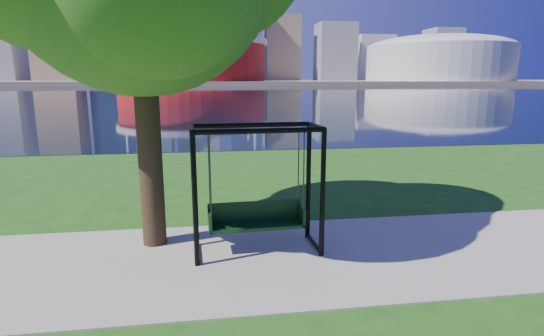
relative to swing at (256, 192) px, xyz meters
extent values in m
plane|color=#1E5114|center=(0.30, 0.07, -1.23)|extent=(900.00, 900.00, 0.00)
cube|color=#9E937F|center=(0.30, -0.43, -1.22)|extent=(120.00, 4.00, 0.03)
cube|color=black|center=(0.30, 102.07, -1.22)|extent=(900.00, 180.00, 0.02)
cube|color=#937F60|center=(0.30, 306.07, -0.23)|extent=(900.00, 228.00, 2.00)
cylinder|color=maroon|center=(-9.70, 235.07, 11.77)|extent=(80.00, 80.00, 22.00)
cylinder|color=silver|center=(-9.70, 235.07, 21.27)|extent=(83.00, 83.00, 3.00)
cylinder|color=silver|center=(23.21, 254.07, 16.77)|extent=(2.00, 2.00, 32.00)
cylinder|color=silver|center=(-42.61, 254.07, 16.77)|extent=(2.00, 2.00, 32.00)
cylinder|color=silver|center=(-42.61, 216.07, 16.77)|extent=(2.00, 2.00, 32.00)
cylinder|color=silver|center=(23.21, 216.07, 16.77)|extent=(2.00, 2.00, 32.00)
cylinder|color=beige|center=(135.30, 235.07, 10.77)|extent=(84.00, 84.00, 20.00)
ellipsoid|color=beige|center=(135.30, 235.07, 19.77)|extent=(84.00, 84.00, 15.12)
cube|color=#998466|center=(-99.70, 300.07, 44.77)|extent=(26.00, 26.00, 88.00)
cube|color=slate|center=(-69.70, 325.07, 48.27)|extent=(30.00, 24.00, 95.00)
cube|color=gray|center=(-39.70, 305.07, 36.77)|extent=(24.00, 24.00, 72.00)
cube|color=silver|center=(-9.70, 335.07, 40.77)|extent=(32.00, 28.00, 80.00)
cube|color=slate|center=(25.30, 310.07, 29.77)|extent=(22.00, 22.00, 58.00)
cube|color=#998466|center=(55.30, 325.07, 24.77)|extent=(26.00, 26.00, 48.00)
cube|color=gray|center=(95.30, 315.07, 21.77)|extent=(28.00, 24.00, 42.00)
cube|color=silver|center=(135.30, 340.07, 18.77)|extent=(30.00, 26.00, 36.00)
cube|color=gray|center=(185.30, 320.07, 20.77)|extent=(24.00, 24.00, 40.00)
cube|color=#998466|center=(225.30, 335.07, 16.77)|extent=(26.00, 26.00, 32.00)
cylinder|color=black|center=(-1.17, -0.58, 0.02)|extent=(0.10, 0.10, 2.50)
cylinder|color=black|center=(1.22, -0.46, 0.02)|extent=(0.10, 0.10, 2.50)
cylinder|color=black|center=(-1.22, 0.40, 0.02)|extent=(0.10, 0.10, 2.50)
cylinder|color=black|center=(1.17, 0.52, 0.02)|extent=(0.10, 0.10, 2.50)
cylinder|color=black|center=(0.03, -0.52, 1.27)|extent=(2.40, 0.22, 0.10)
cylinder|color=black|center=(-0.02, 0.46, 1.27)|extent=(2.40, 0.22, 0.10)
cylinder|color=black|center=(-1.19, -0.09, 1.27)|extent=(0.15, 0.98, 0.10)
cylinder|color=black|center=(-1.19, -0.09, -1.15)|extent=(0.13, 0.98, 0.08)
cylinder|color=black|center=(1.20, 0.03, 1.27)|extent=(0.15, 0.98, 0.10)
cylinder|color=black|center=(1.20, 0.03, -1.15)|extent=(0.13, 0.98, 0.08)
cube|color=black|center=(0.00, -0.03, -0.69)|extent=(1.93, 0.58, 0.07)
cube|color=black|center=(-0.01, 0.18, -0.45)|extent=(1.91, 0.15, 0.41)
cube|color=black|center=(-0.92, -0.08, -0.54)|extent=(0.08, 0.49, 0.37)
cube|color=black|center=(0.92, 0.02, -0.54)|extent=(0.08, 0.49, 0.37)
cylinder|color=#313035|center=(-0.89, -0.28, 0.43)|extent=(0.03, 0.03, 1.58)
cylinder|color=#313035|center=(0.91, -0.19, 0.43)|extent=(0.03, 0.03, 1.58)
cylinder|color=#313035|center=(-0.91, 0.13, 0.43)|extent=(0.03, 0.03, 1.58)
cylinder|color=#313035|center=(0.89, 0.22, 0.43)|extent=(0.03, 0.03, 1.58)
cylinder|color=black|center=(-2.08, 0.66, 1.17)|extent=(0.48, 0.48, 4.81)
camera|label=1|loc=(-0.87, -8.02, 2.19)|focal=28.00mm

